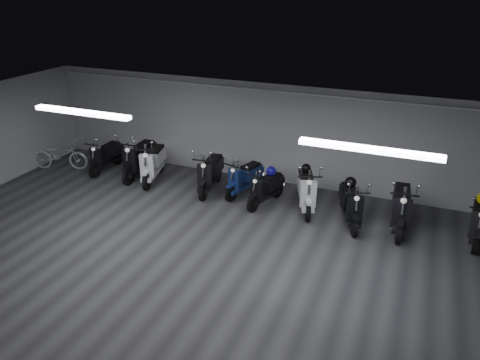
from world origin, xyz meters
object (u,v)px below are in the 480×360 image
at_px(scooter_4, 244,173).
at_px(helmet_2, 271,171).
at_px(scooter_2, 152,157).
at_px(helmet_3, 306,168).
at_px(scooter_3, 210,167).
at_px(scooter_5, 266,183).
at_px(scooter_1, 139,152).
at_px(scooter_7, 351,198).
at_px(scooter_8, 402,201).
at_px(bicycle, 59,152).
at_px(helmet_1, 351,182).
at_px(scooter_9, 480,215).
at_px(scooter_6, 306,183).
at_px(scooter_0, 105,151).

relative_size(scooter_4, helmet_2, 6.74).
relative_size(scooter_2, helmet_3, 8.31).
relative_size(scooter_3, scooter_5, 1.17).
xyz_separation_m(scooter_4, helmet_2, (0.80, -0.15, 0.24)).
distance_m(scooter_1, scooter_7, 6.20).
xyz_separation_m(scooter_1, helmet_3, (4.93, 0.06, 0.26)).
distance_m(scooter_2, scooter_8, 6.75).
bearing_deg(bicycle, scooter_7, -108.25).
height_order(helmet_2, helmet_3, helmet_3).
relative_size(scooter_7, helmet_2, 7.17).
xyz_separation_m(scooter_2, scooter_8, (6.75, -0.23, 0.01)).
xyz_separation_m(scooter_5, scooter_8, (3.28, -0.02, 0.14)).
height_order(scooter_1, helmet_3, scooter_1).
height_order(scooter_1, helmet_1, scooter_1).
relative_size(scooter_2, helmet_1, 7.12).
bearing_deg(helmet_1, scooter_9, 0.91).
height_order(scooter_4, scooter_6, scooter_6).
bearing_deg(scooter_6, scooter_1, 157.78).
xyz_separation_m(scooter_2, helmet_1, (5.56, -0.15, 0.23)).
bearing_deg(helmet_2, scooter_1, 178.17).
height_order(scooter_2, scooter_9, scooter_2).
bearing_deg(scooter_9, helmet_3, -178.75).
bearing_deg(scooter_2, scooter_9, -15.21).
distance_m(scooter_3, scooter_5, 1.68).
bearing_deg(bicycle, scooter_9, -106.77).
bearing_deg(bicycle, helmet_2, -105.05).
height_order(scooter_0, scooter_7, scooter_7).
distance_m(scooter_1, helmet_3, 4.94).
bearing_deg(helmet_3, scooter_1, -179.27).
bearing_deg(scooter_2, scooter_5, -17.93).
height_order(scooter_1, bicycle, scooter_1).
bearing_deg(scooter_7, scooter_0, 155.96).
distance_m(scooter_0, scooter_6, 6.18).
relative_size(scooter_2, scooter_6, 1.01).
bearing_deg(scooter_2, helmet_2, -14.44).
bearing_deg(scooter_1, scooter_5, -8.47).
height_order(scooter_2, scooter_3, scooter_2).
height_order(bicycle, helmet_1, bicycle).
distance_m(scooter_9, bicycle, 11.48).
height_order(scooter_0, scooter_5, scooter_0).
xyz_separation_m(scooter_3, bicycle, (-4.90, -0.32, -0.15)).
xyz_separation_m(scooter_1, scooter_5, (4.01, -0.34, -0.15)).
relative_size(scooter_5, scooter_7, 0.90).
bearing_deg(helmet_3, bicycle, -176.07).
distance_m(scooter_4, scooter_9, 5.66).
relative_size(scooter_5, scooter_6, 0.83).
bearing_deg(scooter_8, helmet_1, 172.05).
xyz_separation_m(scooter_2, scooter_4, (2.74, 0.15, -0.10)).
relative_size(scooter_8, bicycle, 1.17).
bearing_deg(helmet_1, helmet_3, 163.43).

